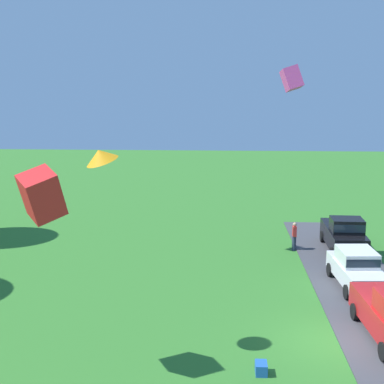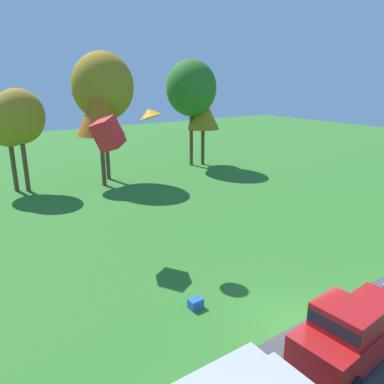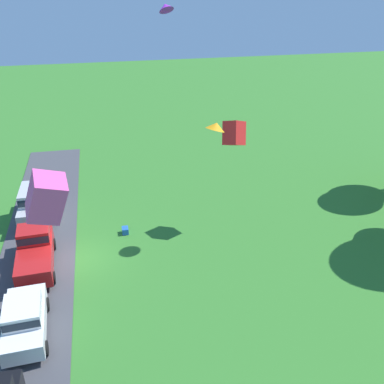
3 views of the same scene
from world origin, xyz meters
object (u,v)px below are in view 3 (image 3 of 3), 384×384
kite_box_high_left (234,133)px  kite_delta_high_right (216,126)px  car_suv_by_flagpole (35,202)px  kite_box_near_flag (46,198)px  kite_delta_low_drifter (166,7)px  car_sedan_near_entrance (24,319)px  cooler_box (125,230)px  car_pickup_far_end (35,250)px

kite_box_high_left → kite_delta_high_right: (1.53, -1.59, 1.07)m
car_suv_by_flagpole → kite_box_high_left: kite_box_high_left is taller
kite_box_near_flag → kite_delta_low_drifter: (-18.96, 6.25, 3.16)m
kite_box_near_flag → kite_delta_low_drifter: size_ratio=1.26×
car_sedan_near_entrance → kite_delta_high_right: size_ratio=3.96×
cooler_box → kite_delta_low_drifter: (-5.17, 3.79, 12.94)m
car_suv_by_flagpole → kite_box_high_left: bearing=78.0°
car_suv_by_flagpole → kite_delta_high_right: kite_delta_high_right is taller
car_pickup_far_end → car_sedan_near_entrance: bearing=0.7°
car_suv_by_flagpole → kite_delta_high_right: bearing=69.2°
kite_delta_low_drifter → car_sedan_near_entrance: bearing=-34.0°
car_suv_by_flagpole → kite_delta_low_drifter: kite_delta_low_drifter is taller
cooler_box → kite_delta_low_drifter: 14.44m
kite_box_high_left → car_sedan_near_entrance: bearing=-55.7°
car_sedan_near_entrance → kite_box_near_flag: (5.69, 2.69, 8.94)m
car_sedan_near_entrance → kite_delta_high_right: (-6.86, 10.71, 6.24)m
car_suv_by_flagpole → cooler_box: bearing=62.0°
kite_box_near_flag → car_sedan_near_entrance: bearing=-154.7°
cooler_box → car_suv_by_flagpole: bearing=-118.0°
car_sedan_near_entrance → kite_box_high_left: kite_box_high_left is taller
car_pickup_far_end → car_sedan_near_entrance: size_ratio=1.13×
car_suv_by_flagpole → kite_delta_low_drifter: (-2.14, 9.49, 11.85)m
kite_box_near_flag → car_suv_by_flagpole: bearing=-169.1°
kite_box_high_left → kite_delta_high_right: 2.45m
car_suv_by_flagpole → car_sedan_near_entrance: size_ratio=1.03×
cooler_box → kite_delta_low_drifter: kite_delta_low_drifter is taller
car_sedan_near_entrance → kite_box_near_flag: 10.93m
car_sedan_near_entrance → cooler_box: bearing=147.6°
car_pickup_far_end → kite_delta_high_right: kite_delta_high_right is taller
kite_box_high_left → kite_delta_low_drifter: (-4.88, -3.36, 6.93)m
cooler_box → kite_delta_low_drifter: size_ratio=0.58×
car_suv_by_flagpole → kite_box_high_left: (2.74, 12.85, 4.91)m
car_suv_by_flagpole → kite_delta_low_drifter: bearing=102.7°
car_suv_by_flagpole → kite_box_near_flag: kite_box_near_flag is taller
car_suv_by_flagpole → cooler_box: size_ratio=8.25×
cooler_box → kite_delta_high_right: kite_delta_high_right is taller
car_sedan_near_entrance → car_suv_by_flagpole: bearing=-177.2°
car_sedan_near_entrance → kite_delta_low_drifter: kite_delta_low_drifter is taller
car_sedan_near_entrance → kite_box_high_left: bearing=124.3°
car_sedan_near_entrance → kite_delta_low_drifter: bearing=146.0°
kite_box_near_flag → kite_box_high_left: bearing=145.7°
car_suv_by_flagpole → kite_delta_high_right: 13.45m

